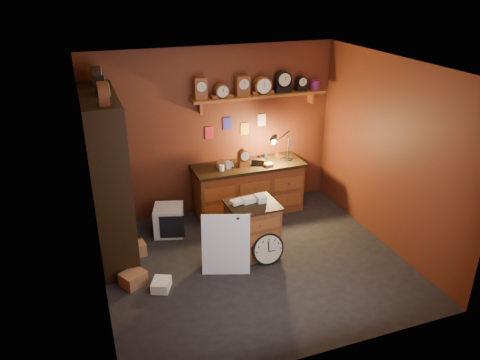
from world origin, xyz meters
name	(u,v)px	position (x,y,z in m)	size (l,w,h in m)	color
floor	(255,263)	(0.00, 0.00, 0.00)	(4.00, 4.00, 0.00)	black
room_shell	(257,143)	(0.04, 0.11, 1.72)	(4.02, 3.62, 2.71)	#5E2816
shelving_unit	(105,171)	(-1.79, 0.98, 1.25)	(0.47, 1.60, 2.58)	black
workbench	(248,186)	(0.46, 1.47, 0.47)	(1.82, 0.66, 1.36)	brown
low_cabinet	(252,227)	(0.06, 0.25, 0.43)	(0.71, 0.60, 0.88)	brown
big_round_clock	(268,249)	(0.17, -0.05, 0.22)	(0.46, 0.16, 0.46)	black
white_panel	(226,271)	(-0.43, -0.04, 0.00)	(0.64, 0.03, 0.85)	silver
mini_fridge	(169,220)	(-0.94, 1.20, 0.22)	(0.53, 0.55, 0.45)	silver
floor_box_a	(133,279)	(-1.65, 0.08, 0.09)	(0.29, 0.25, 0.18)	#9C6A44
floor_box_b	(161,285)	(-1.33, -0.14, 0.06)	(0.22, 0.26, 0.13)	white
floor_box_c	(136,249)	(-1.51, 0.76, 0.09)	(0.25, 0.21, 0.19)	#9C6A44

